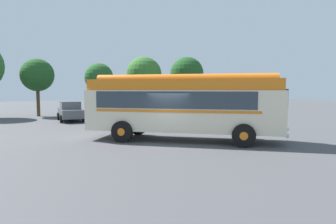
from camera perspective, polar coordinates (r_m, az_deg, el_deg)
The scene contains 8 objects.
ground_plane at distance 15.46m, azimuth 0.54°, elevation -5.68°, with size 120.00×120.00×0.00m, color #474749.
vintage_bus at distance 15.74m, azimuth 2.88°, elevation 1.44°, with size 8.95×8.77×3.49m.
car_near_left at distance 26.74m, azimuth -18.08°, elevation 0.20°, with size 2.31×4.37×1.66m.
car_mid_left at distance 26.70m, azimuth -11.36°, elevation 0.33°, with size 2.39×4.39×1.66m.
tree_left_of_centre at distance 32.38m, azimuth -23.84°, elevation 6.44°, with size 3.26×3.23×5.70m.
tree_centre at distance 34.03m, azimuth -13.03°, elevation 6.36°, with size 3.14×3.14×5.56m.
tree_right_of_centre at distance 35.26m, azimuth -4.51°, elevation 7.25°, with size 4.11×4.11×6.46m.
tree_far_right at distance 38.07m, azimuth 3.49°, elevation 7.30°, with size 4.22×4.22×6.74m.
Camera 1 is at (-8.04, -12.92, 2.71)m, focal length 32.00 mm.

